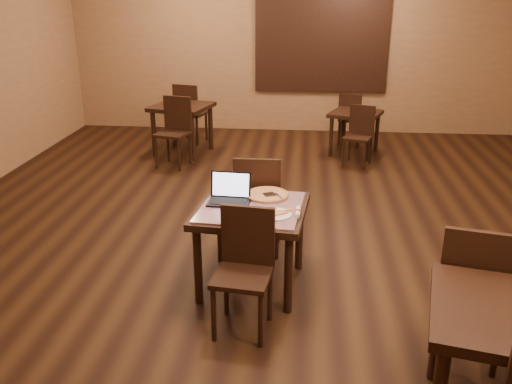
# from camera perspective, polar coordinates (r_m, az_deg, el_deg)

# --- Properties ---
(ground) EXTENTS (10.00, 10.00, 0.00)m
(ground) POSITION_cam_1_polar(r_m,az_deg,el_deg) (5.56, 2.10, -6.23)
(ground) COLOR black
(ground) RESTS_ON ground
(wall_back) EXTENTS (8.00, 0.02, 3.00)m
(wall_back) POSITION_cam_1_polar(r_m,az_deg,el_deg) (10.00, 3.92, 14.90)
(wall_back) COLOR #956F4C
(wall_back) RESTS_ON ground
(mural) EXTENTS (2.34, 0.05, 1.64)m
(mural) POSITION_cam_1_polar(r_m,az_deg,el_deg) (9.95, 6.90, 15.07)
(mural) COLOR #26588E
(mural) RESTS_ON wall_back
(tiled_table) EXTENTS (1.01, 1.01, 0.76)m
(tiled_table) POSITION_cam_1_polar(r_m,az_deg,el_deg) (4.68, -0.48, -2.66)
(tiled_table) COLOR black
(tiled_table) RESTS_ON ground
(chair_main_near) EXTENTS (0.47, 0.47, 0.97)m
(chair_main_near) POSITION_cam_1_polar(r_m,az_deg,el_deg) (4.18, -1.18, -7.43)
(chair_main_near) COLOR black
(chair_main_near) RESTS_ON ground
(chair_main_far) EXTENTS (0.45, 0.45, 1.03)m
(chair_main_far) POSITION_cam_1_polar(r_m,az_deg,el_deg) (5.27, 0.19, -0.80)
(chair_main_far) COLOR black
(chair_main_far) RESTS_ON ground
(laptop) EXTENTS (0.37, 0.30, 0.24)m
(laptop) POSITION_cam_1_polar(r_m,az_deg,el_deg) (4.74, -2.77, -0.21)
(laptop) COLOR black
(laptop) RESTS_ON tiled_table
(plate) EXTENTS (0.26, 0.26, 0.01)m
(plate) POSITION_cam_1_polar(r_m,az_deg,el_deg) (4.46, 2.10, -2.38)
(plate) COLOR white
(plate) RESTS_ON tiled_table
(pizza_slice) EXTENTS (0.28, 0.28, 0.02)m
(pizza_slice) POSITION_cam_1_polar(r_m,az_deg,el_deg) (4.45, 2.10, -2.20)
(pizza_slice) COLOR #D1C28B
(pizza_slice) RESTS_ON plate
(pizza_pan) EXTENTS (0.39, 0.39, 0.01)m
(pizza_pan) POSITION_cam_1_polar(r_m,az_deg,el_deg) (4.85, 1.21, -0.43)
(pizza_pan) COLOR silver
(pizza_pan) RESTS_ON tiled_table
(pizza_whole) EXTENTS (0.38, 0.38, 0.03)m
(pizza_whole) POSITION_cam_1_polar(r_m,az_deg,el_deg) (4.85, 1.21, -0.26)
(pizza_whole) COLOR #D1C28B
(pizza_whole) RESTS_ON pizza_pan
(spatula) EXTENTS (0.21, 0.28, 0.01)m
(spatula) POSITION_cam_1_polar(r_m,az_deg,el_deg) (4.82, 1.43, -0.27)
(spatula) COLOR silver
(spatula) RESTS_ON pizza_whole
(napkin_roll) EXTENTS (0.04, 0.19, 0.04)m
(napkin_roll) POSITION_cam_1_polar(r_m,az_deg,el_deg) (4.48, 4.43, -2.11)
(napkin_roll) COLOR white
(napkin_roll) RESTS_ON tiled_table
(other_table_a) EXTENTS (0.94, 0.94, 0.68)m
(other_table_a) POSITION_cam_1_polar(r_m,az_deg,el_deg) (8.74, 10.41, 7.54)
(other_table_a) COLOR black
(other_table_a) RESTS_ON ground
(other_table_a_chair_near) EXTENTS (0.49, 0.49, 0.88)m
(other_table_a_chair_near) POSITION_cam_1_polar(r_m,az_deg,el_deg) (8.26, 10.85, 6.25)
(other_table_a_chair_near) COLOR black
(other_table_a_chair_near) RESTS_ON ground
(other_table_a_chair_far) EXTENTS (0.49, 0.49, 0.88)m
(other_table_a_chair_far) POSITION_cam_1_polar(r_m,az_deg,el_deg) (9.26, 9.96, 7.87)
(other_table_a_chair_far) COLOR black
(other_table_a_chair_far) RESTS_ON ground
(other_table_b) EXTENTS (1.02, 1.02, 0.79)m
(other_table_b) POSITION_cam_1_polar(r_m,az_deg,el_deg) (8.71, -7.80, 8.22)
(other_table_b) COLOR black
(other_table_b) RESTS_ON ground
(other_table_b_chair_near) EXTENTS (0.53, 0.53, 1.02)m
(other_table_b_chair_near) POSITION_cam_1_polar(r_m,az_deg,el_deg) (8.16, -8.53, 6.76)
(other_table_b_chair_near) COLOR black
(other_table_b_chair_near) RESTS_ON ground
(other_table_b_chair_far) EXTENTS (0.53, 0.53, 1.02)m
(other_table_b_chair_far) POSITION_cam_1_polar(r_m,az_deg,el_deg) (9.30, -7.10, 8.55)
(other_table_b_chair_far) COLOR black
(other_table_b_chair_far) RESTS_ON ground
(other_table_c) EXTENTS (1.06, 1.06, 0.83)m
(other_table_c) POSITION_cam_1_polar(r_m,az_deg,el_deg) (3.49, 25.16, -13.19)
(other_table_c) COLOR black
(other_table_c) RESTS_ON ground
(other_table_c_chair_far) EXTENTS (0.56, 0.56, 1.08)m
(other_table_c_chair_far) POSITION_cam_1_polar(r_m,az_deg,el_deg) (4.03, 21.85, -9.28)
(other_table_c_chair_far) COLOR black
(other_table_c_chair_far) RESTS_ON ground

